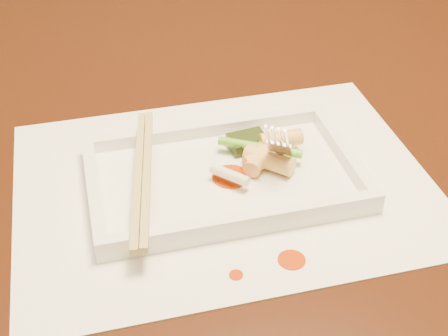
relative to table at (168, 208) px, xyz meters
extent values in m
cube|color=black|center=(0.00, 0.00, 0.08)|extent=(1.40, 0.90, 0.04)
cylinder|color=black|center=(0.62, 0.37, -0.29)|extent=(0.07, 0.07, 0.71)
cube|color=white|center=(0.04, -0.09, 0.10)|extent=(0.40, 0.30, 0.00)
cylinder|color=#B63505|center=(0.07, -0.21, 0.10)|extent=(0.02, 0.02, 0.00)
cylinder|color=#B63505|center=(0.02, -0.21, 0.10)|extent=(0.01, 0.01, 0.00)
cube|color=white|center=(0.04, -0.09, 0.11)|extent=(0.26, 0.16, 0.01)
cube|color=white|center=(0.04, -0.02, 0.12)|extent=(0.26, 0.01, 0.01)
cube|color=white|center=(0.04, -0.17, 0.12)|extent=(0.26, 0.01, 0.01)
cube|color=white|center=(-0.08, -0.09, 0.12)|extent=(0.01, 0.14, 0.01)
cube|color=white|center=(0.17, -0.09, 0.12)|extent=(0.01, 0.14, 0.01)
cube|color=black|center=(0.08, -0.05, 0.12)|extent=(0.04, 0.03, 0.01)
cylinder|color=#EAEACC|center=(0.05, -0.11, 0.12)|extent=(0.03, 0.04, 0.01)
cylinder|color=#45A11A|center=(0.09, -0.07, 0.12)|extent=(0.08, 0.05, 0.01)
cube|color=tan|center=(-0.04, -0.09, 0.13)|extent=(0.04, 0.20, 0.01)
cube|color=tan|center=(-0.03, -0.09, 0.13)|extent=(0.04, 0.20, 0.01)
cylinder|color=#B63505|center=(0.05, -0.10, 0.11)|extent=(0.04, 0.04, 0.00)
cylinder|color=#FBD375|center=(0.08, -0.08, 0.12)|extent=(0.04, 0.05, 0.02)
cylinder|color=#FBD375|center=(0.09, -0.09, 0.12)|extent=(0.05, 0.05, 0.02)
cylinder|color=#FBD375|center=(0.11, -0.07, 0.13)|extent=(0.04, 0.02, 0.02)
cylinder|color=#FBD375|center=(0.08, -0.09, 0.12)|extent=(0.04, 0.02, 0.02)
camera|label=1|loc=(-0.07, -0.55, 0.49)|focal=50.00mm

